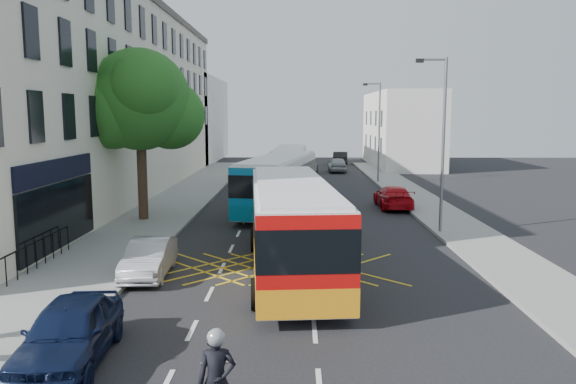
{
  "coord_description": "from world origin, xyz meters",
  "views": [
    {
      "loc": [
        -0.51,
        -13.96,
        5.58
      ],
      "look_at": [
        -0.83,
        10.53,
        2.2
      ],
      "focal_mm": 35.0,
      "sensor_mm": 36.0,
      "label": 1
    }
  ],
  "objects_px": {
    "parked_car_silver": "(149,258)",
    "distant_car_silver": "(337,165)",
    "lamp_far": "(378,127)",
    "lamp_near": "(441,136)",
    "bus_near": "(292,225)",
    "bus_mid": "(279,182)",
    "distant_car_grey": "(307,167)",
    "parked_car_blue": "(69,332)",
    "red_hatchback": "(393,197)",
    "distant_car_dark": "(340,158)",
    "bus_far": "(289,165)",
    "street_tree": "(139,101)"
  },
  "relations": [
    {
      "from": "lamp_near",
      "to": "distant_car_grey",
      "type": "distance_m",
      "value": 28.26
    },
    {
      "from": "street_tree",
      "to": "red_hatchback",
      "type": "xyz_separation_m",
      "value": [
        13.89,
        4.54,
        -5.62
      ]
    },
    {
      "from": "parked_car_blue",
      "to": "distant_car_grey",
      "type": "bearing_deg",
      "value": 77.39
    },
    {
      "from": "lamp_near",
      "to": "bus_mid",
      "type": "height_order",
      "value": "lamp_near"
    },
    {
      "from": "lamp_far",
      "to": "distant_car_grey",
      "type": "relative_size",
      "value": 1.9
    },
    {
      "from": "bus_near",
      "to": "lamp_near",
      "type": "bearing_deg",
      "value": 38.74
    },
    {
      "from": "lamp_near",
      "to": "distant_car_grey",
      "type": "bearing_deg",
      "value": 101.51
    },
    {
      "from": "distant_car_dark",
      "to": "lamp_far",
      "type": "bearing_deg",
      "value": 101.58
    },
    {
      "from": "parked_car_silver",
      "to": "red_hatchback",
      "type": "relative_size",
      "value": 0.83
    },
    {
      "from": "bus_mid",
      "to": "parked_car_silver",
      "type": "bearing_deg",
      "value": -96.57
    },
    {
      "from": "red_hatchback",
      "to": "distant_car_dark",
      "type": "distance_m",
      "value": 29.57
    },
    {
      "from": "lamp_far",
      "to": "distant_car_dark",
      "type": "xyz_separation_m",
      "value": [
        -1.65,
        17.06,
        -3.88
      ]
    },
    {
      "from": "distant_car_silver",
      "to": "parked_car_silver",
      "type": "bearing_deg",
      "value": 76.18
    },
    {
      "from": "bus_near",
      "to": "distant_car_grey",
      "type": "height_order",
      "value": "bus_near"
    },
    {
      "from": "bus_near",
      "to": "distant_car_silver",
      "type": "distance_m",
      "value": 35.71
    },
    {
      "from": "lamp_far",
      "to": "distant_car_silver",
      "type": "height_order",
      "value": "lamp_far"
    },
    {
      "from": "bus_near",
      "to": "parked_car_silver",
      "type": "height_order",
      "value": "bus_near"
    },
    {
      "from": "lamp_near",
      "to": "bus_near",
      "type": "height_order",
      "value": "lamp_near"
    },
    {
      "from": "bus_near",
      "to": "distant_car_dark",
      "type": "xyz_separation_m",
      "value": [
        5.19,
        43.52,
        -0.98
      ]
    },
    {
      "from": "bus_far",
      "to": "distant_car_grey",
      "type": "xyz_separation_m",
      "value": [
        1.62,
        8.3,
        -0.98
      ]
    },
    {
      "from": "lamp_near",
      "to": "distant_car_silver",
      "type": "distance_m",
      "value": 29.35
    },
    {
      "from": "parked_car_blue",
      "to": "red_hatchback",
      "type": "height_order",
      "value": "parked_car_blue"
    },
    {
      "from": "bus_near",
      "to": "parked_car_blue",
      "type": "xyz_separation_m",
      "value": [
        -4.96,
        -7.48,
        -0.99
      ]
    },
    {
      "from": "distant_car_grey",
      "to": "red_hatchback",
      "type": "bearing_deg",
      "value": -72.78
    },
    {
      "from": "parked_car_blue",
      "to": "distant_car_dark",
      "type": "distance_m",
      "value": 52.0
    },
    {
      "from": "bus_mid",
      "to": "distant_car_silver",
      "type": "bearing_deg",
      "value": 87.85
    },
    {
      "from": "parked_car_blue",
      "to": "distant_car_silver",
      "type": "relative_size",
      "value": 1.0
    },
    {
      "from": "parked_car_blue",
      "to": "red_hatchback",
      "type": "bearing_deg",
      "value": 58.81
    },
    {
      "from": "lamp_near",
      "to": "distant_car_grey",
      "type": "height_order",
      "value": "lamp_near"
    },
    {
      "from": "lamp_near",
      "to": "distant_car_silver",
      "type": "height_order",
      "value": "lamp_near"
    },
    {
      "from": "red_hatchback",
      "to": "parked_car_silver",
      "type": "bearing_deg",
      "value": 52.73
    },
    {
      "from": "parked_car_silver",
      "to": "distant_car_silver",
      "type": "bearing_deg",
      "value": 73.18
    },
    {
      "from": "lamp_far",
      "to": "distant_car_silver",
      "type": "xyz_separation_m",
      "value": [
        -2.59,
        8.98,
        -3.89
      ]
    },
    {
      "from": "lamp_far",
      "to": "bus_mid",
      "type": "bearing_deg",
      "value": -119.43
    },
    {
      "from": "parked_car_blue",
      "to": "distant_car_dark",
      "type": "bearing_deg",
      "value": 74.68
    },
    {
      "from": "bus_far",
      "to": "red_hatchback",
      "type": "bearing_deg",
      "value": -58.36
    },
    {
      "from": "lamp_far",
      "to": "distant_car_grey",
      "type": "bearing_deg",
      "value": 127.01
    },
    {
      "from": "distant_car_grey",
      "to": "distant_car_silver",
      "type": "xyz_separation_m",
      "value": [
        2.99,
        1.58,
        0.14
      ]
    },
    {
      "from": "street_tree",
      "to": "distant_car_silver",
      "type": "height_order",
      "value": "street_tree"
    },
    {
      "from": "street_tree",
      "to": "distant_car_dark",
      "type": "relative_size",
      "value": 1.96
    },
    {
      "from": "lamp_near",
      "to": "parked_car_blue",
      "type": "relative_size",
      "value": 1.88
    },
    {
      "from": "lamp_far",
      "to": "parked_car_silver",
      "type": "distance_m",
      "value": 29.74
    },
    {
      "from": "lamp_far",
      "to": "bus_near",
      "type": "height_order",
      "value": "lamp_far"
    },
    {
      "from": "bus_near",
      "to": "bus_mid",
      "type": "distance_m",
      "value": 12.9
    },
    {
      "from": "distant_car_grey",
      "to": "parked_car_blue",
      "type": "bearing_deg",
      "value": -94.81
    },
    {
      "from": "bus_mid",
      "to": "parked_car_silver",
      "type": "height_order",
      "value": "bus_mid"
    },
    {
      "from": "bus_mid",
      "to": "lamp_near",
      "type": "bearing_deg",
      "value": -29.38
    },
    {
      "from": "bus_far",
      "to": "parked_car_blue",
      "type": "bearing_deg",
      "value": -95.14
    },
    {
      "from": "bus_mid",
      "to": "parked_car_blue",
      "type": "xyz_separation_m",
      "value": [
        -4.13,
        -20.35,
        -0.95
      ]
    },
    {
      "from": "red_hatchback",
      "to": "distant_car_silver",
      "type": "bearing_deg",
      "value": -85.42
    }
  ]
}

